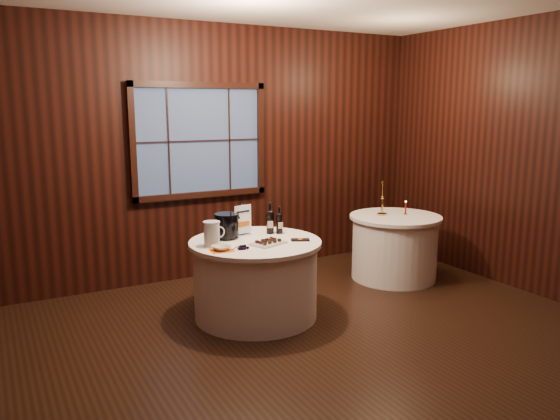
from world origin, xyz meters
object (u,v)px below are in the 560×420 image
sign_stand (242,225)px  ice_bucket (227,225)px  red_candle (406,209)px  brass_candlestick (382,203)px  glass_pitcher (212,233)px  side_table (394,247)px  port_bottle_left (270,220)px  chocolate_plate (268,242)px  port_bottle_right (279,222)px  chocolate_box (300,240)px  grape_bunch (243,247)px  main_table (256,279)px  cracker_bowl (221,248)px

sign_stand → ice_bucket: size_ratio=1.30×
red_candle → sign_stand: bearing=-178.5°
sign_stand → brass_candlestick: bearing=-7.2°
sign_stand → glass_pitcher: sign_stand is taller
side_table → sign_stand: sign_stand is taller
port_bottle_left → glass_pitcher: 0.72m
sign_stand → port_bottle_left: (0.29, -0.04, 0.03)m
port_bottle_left → chocolate_plate: 0.45m
port_bottle_right → chocolate_box: bearing=-77.1°
side_table → chocolate_box: size_ratio=6.10×
glass_pitcher → brass_candlestick: (2.31, 0.38, 0.03)m
chocolate_plate → grape_bunch: bearing=-169.6°
main_table → side_table: size_ratio=1.19×
chocolate_box → ice_bucket: bearing=171.4°
ice_bucket → chocolate_box: 0.73m
grape_bunch → red_candle: 2.44m
ice_bucket → chocolate_plate: 0.48m
brass_candlestick → red_candle: bearing=-23.7°
main_table → port_bottle_left: bearing=36.3°
side_table → red_candle: red_candle is taller
main_table → chocolate_plate: chocolate_plate is taller
side_table → port_bottle_right: 1.73m
cracker_bowl → grape_bunch: bearing=-17.9°
brass_candlestick → red_candle: (0.26, -0.12, -0.08)m
port_bottle_left → port_bottle_right: port_bottle_left is taller
sign_stand → chocolate_plate: sign_stand is taller
sign_stand → port_bottle_left: sign_stand is taller
ice_bucket → glass_pitcher: (-0.23, -0.18, -0.02)m
brass_candlestick → red_candle: size_ratio=2.46×
port_bottle_left → chocolate_box: port_bottle_left is taller
main_table → port_bottle_right: (0.35, 0.15, 0.51)m
sign_stand → chocolate_plate: bearing=-92.2°
ice_bucket → cracker_bowl: ice_bucket is taller
chocolate_box → glass_pitcher: bearing=-169.2°
sign_stand → red_candle: sign_stand is taller
main_table → ice_bucket: 0.59m
brass_candlestick → chocolate_plate: bearing=-162.2°
port_bottle_right → ice_bucket: 0.56m
chocolate_box → grape_bunch: size_ratio=1.04×
side_table → cracker_bowl: size_ratio=6.63×
port_bottle_left → port_bottle_right: 0.10m
sign_stand → port_bottle_right: sign_stand is taller
cracker_bowl → sign_stand: bearing=45.7°
side_table → sign_stand: 2.09m
port_bottle_right → grape_bunch: (-0.59, -0.39, -0.10)m
side_table → sign_stand: size_ratio=3.33×
main_table → glass_pitcher: bearing=177.0°
main_table → brass_candlestick: bearing=12.2°
glass_pitcher → red_candle: (2.58, 0.27, -0.05)m
brass_candlestick → port_bottle_right: bearing=-170.6°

